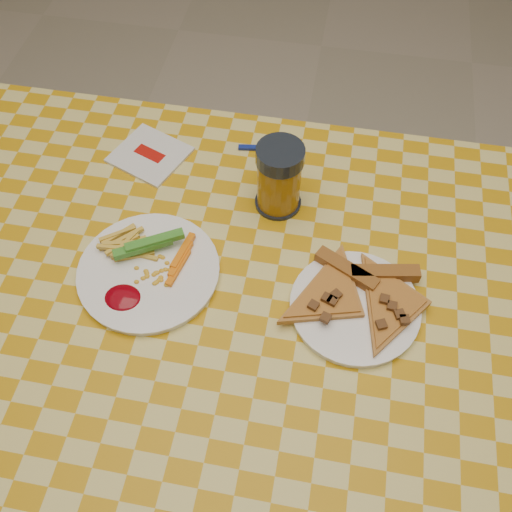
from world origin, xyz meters
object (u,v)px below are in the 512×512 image
object	(u,v)px
plate_left	(149,272)
drink_glass	(279,178)
plate_right	(355,308)
table	(243,315)

from	to	relation	value
plate_left	drink_glass	size ratio (longest dim) A/B	1.70
plate_right	drink_glass	xyz separation A→B (m)	(-0.16, 0.20, 0.06)
table	drink_glass	distance (m)	0.25
table	drink_glass	bearing A→B (deg)	82.37
plate_left	plate_right	size ratio (longest dim) A/B	1.13
plate_left	drink_glass	bearing A→B (deg)	45.45
table	plate_right	xyz separation A→B (m)	(0.19, 0.01, 0.08)
plate_left	plate_right	xyz separation A→B (m)	(0.36, -0.01, 0.00)
table	plate_left	bearing A→B (deg)	176.05
table	drink_glass	world-z (taller)	drink_glass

